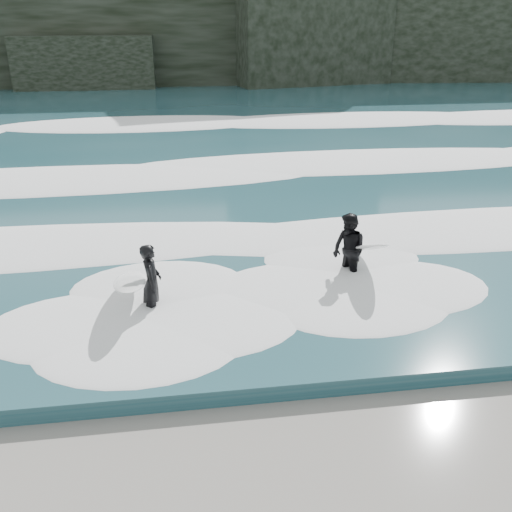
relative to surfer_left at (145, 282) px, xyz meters
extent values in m
cube|color=#214B53|center=(2.61, 23.09, -0.63)|extent=(90.00, 52.00, 0.30)
cube|color=black|center=(2.61, 40.09, 4.22)|extent=(70.00, 9.00, 10.00)
ellipsoid|color=white|center=(2.61, 3.09, -0.38)|extent=(60.00, 3.20, 0.20)
ellipsoid|color=white|center=(2.61, 10.09, -0.36)|extent=(60.00, 4.00, 0.24)
ellipsoid|color=white|center=(2.61, 19.09, -0.33)|extent=(60.00, 4.80, 0.30)
imported|color=black|center=(0.13, -0.02, -0.01)|extent=(0.37, 0.56, 1.54)
ellipsoid|color=white|center=(-0.27, 0.03, 0.02)|extent=(0.68, 2.22, 0.68)
imported|color=black|center=(4.22, 0.87, 0.03)|extent=(0.86, 0.96, 1.61)
ellipsoid|color=white|center=(4.64, 0.87, 0.08)|extent=(0.69, 2.06, 0.99)
camera|label=1|loc=(0.68, -9.83, 4.63)|focal=40.00mm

